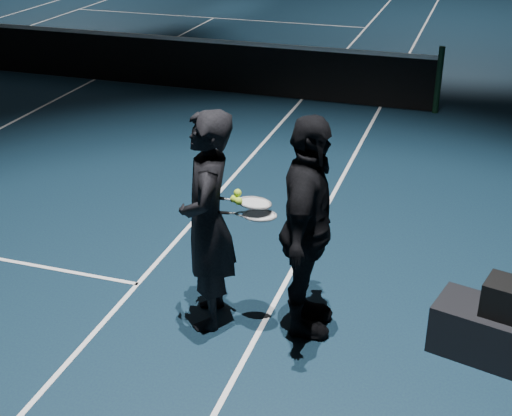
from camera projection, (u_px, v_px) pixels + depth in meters
The scene contains 10 objects.
floor at pixel (94, 80), 13.63m from camera, with size 36.00×36.00×0.00m, color #0D1B31.
court_lines at pixel (94, 80), 13.63m from camera, with size 10.98×23.78×0.01m, color white, non-canonical shape.
net_post_right at pixel (439, 80), 11.62m from camera, with size 0.10×0.10×1.10m, color black.
net_mesh at pixel (92, 57), 13.44m from camera, with size 12.80×0.02×0.86m, color black.
net_tape at pixel (89, 32), 13.23m from camera, with size 12.80×0.03×0.07m, color white.
player_a at pixel (207, 222), 6.06m from camera, with size 0.72×0.47×1.98m, color black.
player_b at pixel (307, 229), 5.94m from camera, with size 1.16×0.48×1.98m, color black.
racket_lower at pixel (260, 215), 5.95m from camera, with size 0.68×0.22×0.03m, color black, non-canonical shape.
racket_upper at pixel (255, 203), 5.96m from camera, with size 0.68×0.22×0.03m, color black, non-canonical shape.
tennis_balls at pixel (237, 198), 5.92m from camera, with size 0.12×0.10×0.12m, color #95C529, non-canonical shape.
Camera 1 is at (7.06, -11.73, 3.73)m, focal length 50.00 mm.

